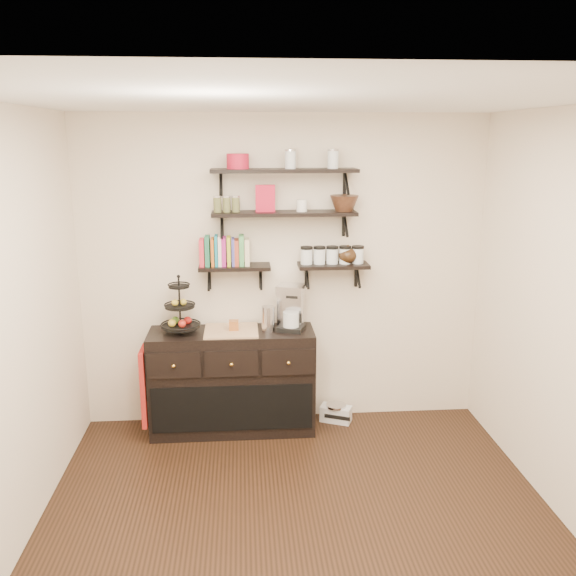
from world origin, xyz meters
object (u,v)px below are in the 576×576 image
Objects in this scene: fruit_stand at (180,314)px; radio at (336,413)px; sideboard at (232,381)px; coffee_maker at (291,308)px.

radio is at bearing 3.07° from fruit_stand.
fruit_stand is (-0.42, 0.00, 0.61)m from sideboard.
fruit_stand is 1.67m from radio.
sideboard is 0.74m from fruit_stand.
coffee_maker reaches higher than sideboard.
sideboard is at bearing -0.45° from fruit_stand.
coffee_maker is (0.93, 0.02, 0.02)m from fruit_stand.
fruit_stand reaches higher than coffee_maker.
radio is (0.92, 0.08, -0.37)m from sideboard.
fruit_stand is at bearing -159.89° from coffee_maker.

